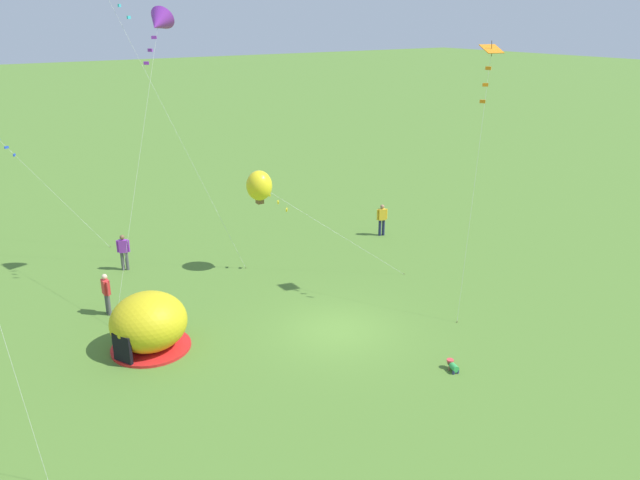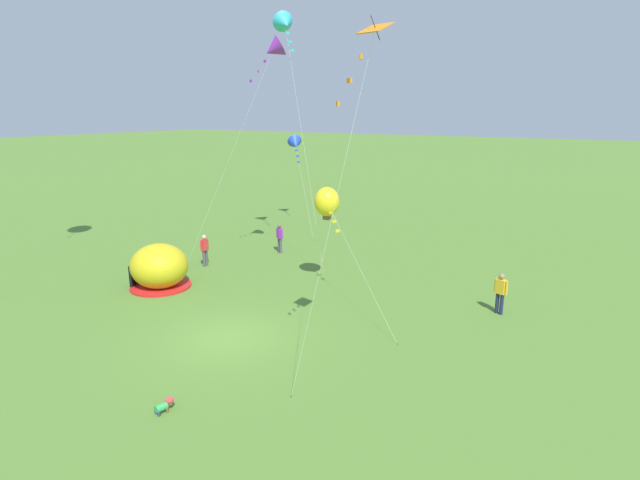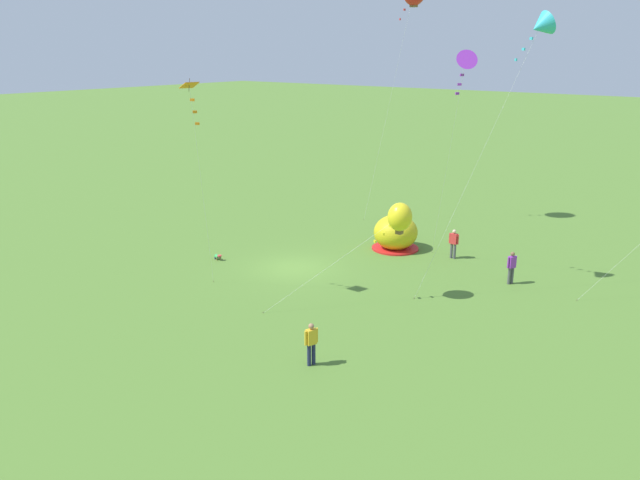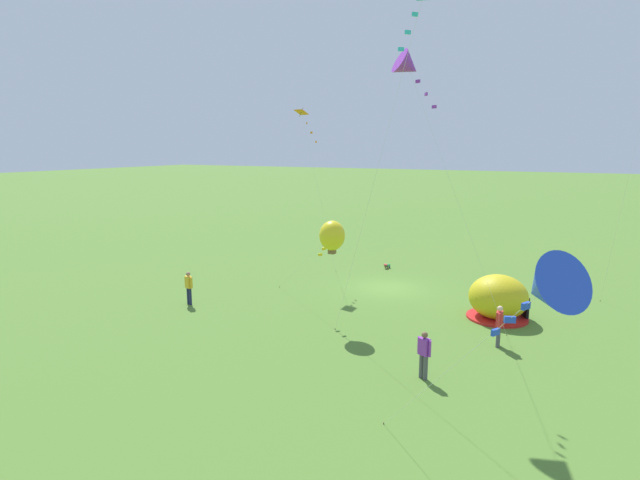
% 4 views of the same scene
% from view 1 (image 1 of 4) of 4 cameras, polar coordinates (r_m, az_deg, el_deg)
% --- Properties ---
extents(ground_plane, '(300.00, 300.00, 0.00)m').
position_cam_1_polar(ground_plane, '(23.76, 1.64, -8.27)').
color(ground_plane, '#517A2D').
extents(popup_tent, '(2.81, 2.81, 2.10)m').
position_cam_1_polar(popup_tent, '(22.93, -15.40, -7.34)').
color(popup_tent, gold).
rests_on(popup_tent, ground).
extents(toddler_crawling, '(0.33, 0.55, 0.32)m').
position_cam_1_polar(toddler_crawling, '(21.69, 12.03, -11.18)').
color(toddler_crawling, green).
rests_on(toddler_crawling, ground).
extents(person_far_back, '(0.25, 0.59, 1.72)m').
position_cam_1_polar(person_far_back, '(25.96, -18.95, -4.51)').
color(person_far_back, '#4C4C51').
rests_on(person_far_back, ground).
extents(person_with_toddler, '(0.54, 0.38, 1.72)m').
position_cam_1_polar(person_with_toddler, '(30.15, -17.52, -0.92)').
color(person_with_toddler, '#4C4C51').
rests_on(person_with_toddler, ground).
extents(person_strolling, '(0.56, 0.35, 1.72)m').
position_cam_1_polar(person_strolling, '(33.44, 5.68, 1.99)').
color(person_strolling, '#1E2347').
rests_on(person_strolling, ground).
extents(kite_orange, '(2.28, 1.57, 10.34)m').
position_cam_1_polar(kite_orange, '(24.22, 15.21, 15.20)').
color(kite_orange, silver).
rests_on(kite_orange, ground).
extents(kite_purple, '(4.58, 3.84, 11.54)m').
position_cam_1_polar(kite_purple, '(26.41, -14.56, 18.66)').
color(kite_purple, silver).
rests_on(kite_purple, ground).
extents(kite_yellow, '(5.83, 4.55, 4.76)m').
position_cam_1_polar(kite_yellow, '(27.80, -5.57, 4.96)').
color(kite_yellow, silver).
rests_on(kite_yellow, ground).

